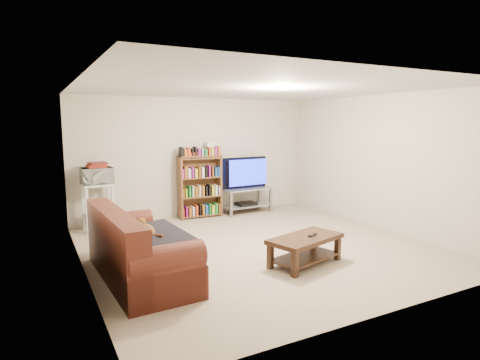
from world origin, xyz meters
TOP-DOWN VIEW (x-y plane):
  - floor at (0.00, 0.00)m, footprint 5.00×5.00m
  - ceiling at (0.00, 0.00)m, footprint 5.00×5.00m
  - wall_back at (0.00, 2.50)m, footprint 5.00×0.00m
  - wall_front at (0.00, -2.50)m, footprint 5.00×0.00m
  - wall_left at (-2.50, 0.00)m, footprint 0.00×5.00m
  - wall_right at (2.50, 0.00)m, footprint 0.00×5.00m
  - sofa at (-1.98, -0.40)m, footprint 0.96×2.05m
  - blanket at (-1.79, -0.53)m, footprint 0.90×1.10m
  - cat at (-1.80, -0.34)m, footprint 0.25×0.56m
  - coffee_table at (0.18, -0.96)m, footprint 1.16×0.79m
  - remote at (0.28, -0.98)m, footprint 0.18×0.11m
  - tv_stand at (1.00, 2.21)m, footprint 1.08×0.55m
  - television at (1.00, 2.21)m, footprint 1.14×0.23m
  - dvd_player at (1.00, 2.21)m, footprint 0.44×0.32m
  - bookshelf at (-0.03, 2.27)m, footprint 0.88×0.31m
  - shelf_clutter at (0.07, 2.28)m, footprint 0.64×0.20m
  - microwave_stand at (-2.01, 2.18)m, footprint 0.55×0.42m
  - microwave at (-2.01, 2.18)m, footprint 0.54×0.39m
  - game_boxes at (-2.01, 2.18)m, footprint 0.33×0.29m

SIDE VIEW (x-z plane):
  - floor at x=0.00m, z-range 0.00..0.00m
  - dvd_player at x=1.00m, z-range 0.16..0.22m
  - coffee_table at x=0.18m, z-range 0.07..0.46m
  - sofa at x=-1.98m, z-range -0.12..0.74m
  - tv_stand at x=1.00m, z-range 0.09..0.62m
  - remote at x=0.28m, z-range 0.38..0.41m
  - blanket at x=-1.79m, z-range 0.42..0.60m
  - microwave_stand at x=-2.01m, z-range 0.12..0.96m
  - cat at x=-1.80m, z-range 0.49..0.66m
  - bookshelf at x=-0.03m, z-range 0.02..1.28m
  - television at x=1.00m, z-range 0.53..1.18m
  - microwave at x=-2.01m, z-range 0.84..1.12m
  - game_boxes at x=-2.01m, z-range 1.12..1.17m
  - wall_back at x=0.00m, z-range -1.30..3.70m
  - wall_front at x=0.00m, z-range -1.30..3.70m
  - wall_left at x=-2.50m, z-range -1.30..3.70m
  - wall_right at x=2.50m, z-range -1.30..3.70m
  - shelf_clutter at x=0.07m, z-range 1.22..1.50m
  - ceiling at x=0.00m, z-range 2.40..2.40m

